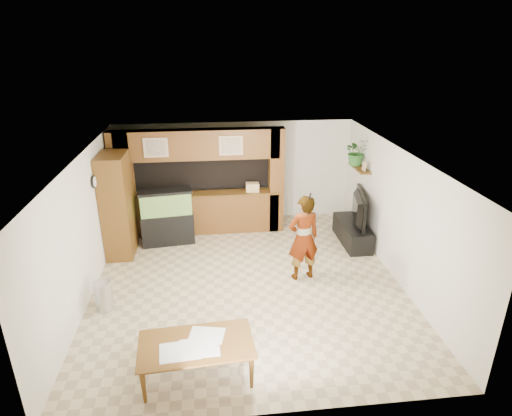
{
  "coord_description": "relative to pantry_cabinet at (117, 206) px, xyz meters",
  "views": [
    {
      "loc": [
        -0.66,
        -7.38,
        4.64
      ],
      "look_at": [
        0.24,
        0.6,
        1.35
      ],
      "focal_mm": 30.0,
      "sensor_mm": 36.0,
      "label": 1
    }
  ],
  "objects": [
    {
      "name": "counter_box",
      "position": [
        3.06,
        0.89,
        -0.0
      ],
      "size": [
        0.33,
        0.23,
        0.21
      ],
      "primitive_type": "cube",
      "rotation": [
        0.0,
        0.0,
        -0.06
      ],
      "color": "tan",
      "rests_on": "partition"
    },
    {
      "name": "microphone",
      "position": [
        3.88,
        -1.66,
        0.68
      ],
      "size": [
        0.03,
        0.1,
        0.16
      ],
      "primitive_type": "cylinder",
      "rotation": [
        0.44,
        0.0,
        0.0
      ],
      "color": "black",
      "rests_on": "person"
    },
    {
      "name": "wall_left",
      "position": [
        -0.3,
        -1.56,
        0.15
      ],
      "size": [
        0.0,
        6.5,
        6.5
      ],
      "primitive_type": "plane",
      "rotation": [
        1.57,
        0.0,
        1.57
      ],
      "color": "silver",
      "rests_on": "floor"
    },
    {
      "name": "aquarium",
      "position": [
        1.0,
        0.39,
        -0.5
      ],
      "size": [
        1.2,
        0.45,
        1.33
      ],
      "rotation": [
        0.0,
        0.0,
        0.12
      ],
      "color": "black",
      "rests_on": "floor"
    },
    {
      "name": "newspaper_a",
      "position": [
        1.53,
        -4.14,
        -0.58
      ],
      "size": [
        0.6,
        0.46,
        0.01
      ],
      "primitive_type": "cube",
      "rotation": [
        0.0,
        0.0,
        0.1
      ],
      "color": "silver",
      "rests_on": "dining_table"
    },
    {
      "name": "person",
      "position": [
        3.83,
        -1.5,
        -0.26
      ],
      "size": [
        0.73,
        0.56,
        1.79
      ],
      "primitive_type": "imported",
      "rotation": [
        0.0,
        0.0,
        3.35
      ],
      "color": "#9F7A57",
      "rests_on": "floor"
    },
    {
      "name": "wall_right",
      "position": [
        5.7,
        -1.56,
        0.15
      ],
      "size": [
        0.0,
        6.5,
        6.5
      ],
      "primitive_type": "plane",
      "rotation": [
        1.57,
        0.0,
        -1.57
      ],
      "color": "silver",
      "rests_on": "floor"
    },
    {
      "name": "newspaper_b",
      "position": [
        1.79,
        -4.1,
        -0.58
      ],
      "size": [
        0.58,
        0.43,
        0.01
      ],
      "primitive_type": "cube",
      "rotation": [
        0.0,
        0.0,
        0.03
      ],
      "color": "silver",
      "rests_on": "dining_table"
    },
    {
      "name": "ceiling",
      "position": [
        2.7,
        -1.56,
        1.45
      ],
      "size": [
        6.5,
        6.5,
        0.0
      ],
      "primitive_type": "plane",
      "color": "white",
      "rests_on": "wall_back"
    },
    {
      "name": "wall_shelf",
      "position": [
        5.55,
        0.39,
        0.55
      ],
      "size": [
        0.25,
        0.9,
        0.04
      ],
      "primitive_type": "cube",
      "color": "brown",
      "rests_on": "wall_right"
    },
    {
      "name": "floor",
      "position": [
        2.7,
        -1.56,
        -1.15
      ],
      "size": [
        6.5,
        6.5,
        0.0
      ],
      "primitive_type": "plane",
      "color": "tan",
      "rests_on": "ground"
    },
    {
      "name": "tv_stand",
      "position": [
        5.35,
        -0.07,
        -0.91
      ],
      "size": [
        0.54,
        1.47,
        0.49
      ],
      "primitive_type": "cube",
      "color": "black",
      "rests_on": "floor"
    },
    {
      "name": "pantry_cabinet",
      "position": [
        0.0,
        0.0,
        0.0
      ],
      "size": [
        0.58,
        0.94,
        2.3
      ],
      "primitive_type": "cube",
      "color": "brown",
      "rests_on": "floor"
    },
    {
      "name": "wall_clock",
      "position": [
        -0.27,
        -0.56,
        0.75
      ],
      "size": [
        0.05,
        0.25,
        0.25
      ],
      "color": "black",
      "rests_on": "wall_left"
    },
    {
      "name": "photo_frame",
      "position": [
        5.55,
        0.12,
        0.68
      ],
      "size": [
        0.03,
        0.16,
        0.21
      ],
      "primitive_type": "cube",
      "rotation": [
        0.0,
        0.0,
        0.01
      ],
      "color": "tan",
      "rests_on": "wall_shelf"
    },
    {
      "name": "wall_back",
      "position": [
        2.7,
        1.69,
        0.15
      ],
      "size": [
        6.0,
        0.0,
        6.0
      ],
      "primitive_type": "plane",
      "rotation": [
        1.57,
        0.0,
        0.0
      ],
      "color": "silver",
      "rests_on": "floor"
    },
    {
      "name": "dining_table",
      "position": [
        1.75,
        -4.04,
        -0.87
      ],
      "size": [
        1.68,
        1.02,
        0.57
      ],
      "primitive_type": "imported",
      "rotation": [
        0.0,
        0.0,
        0.07
      ],
      "color": "brown",
      "rests_on": "floor"
    },
    {
      "name": "trash_can",
      "position": [
        0.05,
        -2.18,
        -0.87
      ],
      "size": [
        0.31,
        0.31,
        0.57
      ],
      "primitive_type": "cylinder",
      "color": "#B2B2B7",
      "rests_on": "floor"
    },
    {
      "name": "partition",
      "position": [
        1.75,
        1.08,
        0.16
      ],
      "size": [
        4.2,
        0.99,
        2.6
      ],
      "color": "brown",
      "rests_on": "floor"
    },
    {
      "name": "television",
      "position": [
        5.35,
        -0.07,
        -0.27
      ],
      "size": [
        0.45,
        1.35,
        0.77
      ],
      "primitive_type": "imported",
      "rotation": [
        0.0,
        0.0,
        1.37
      ],
      "color": "black",
      "rests_on": "tv_stand"
    },
    {
      "name": "newspaper_c",
      "position": [
        1.9,
        -3.84,
        -0.58
      ],
      "size": [
        0.56,
        0.46,
        0.01
      ],
      "primitive_type": "cube",
      "rotation": [
        0.0,
        0.0,
        -0.21
      ],
      "color": "silver",
      "rests_on": "dining_table"
    },
    {
      "name": "potted_plant",
      "position": [
        5.52,
        0.58,
        0.9
      ],
      "size": [
        0.65,
        0.59,
        0.65
      ],
      "primitive_type": "imported",
      "rotation": [
        0.0,
        0.0,
        0.14
      ],
      "color": "#2B6629",
      "rests_on": "wall_shelf"
    }
  ]
}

